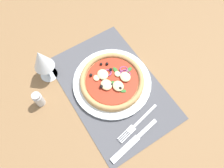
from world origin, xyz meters
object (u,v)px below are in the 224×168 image
at_px(plate, 112,82).
at_px(pepper_shaker, 39,99).
at_px(fork, 136,125).
at_px(knife, 134,141).
at_px(pizza, 112,80).
at_px(wine_glass, 42,60).

relative_size(plate, pepper_shaker, 4.27).
height_order(fork, knife, knife).
relative_size(pizza, wine_glass, 1.56).
relative_size(fork, wine_glass, 1.20).
distance_m(fork, knife, 0.05).
relative_size(plate, wine_glass, 1.92).
height_order(fork, wine_glass, wine_glass).
distance_m(plate, fork, 0.18).
distance_m(knife, pepper_shaker, 0.35).
bearing_deg(pizza, wine_glass, 48.46).
bearing_deg(fork, pizza, -106.67).
distance_m(pizza, fork, 0.18).
relative_size(fork, pepper_shaker, 2.68).
xyz_separation_m(pizza, pepper_shaker, (0.07, 0.25, 0.01)).
xyz_separation_m(plate, pizza, (0.00, -0.00, 0.02)).
bearing_deg(pizza, fork, 174.76).
bearing_deg(fork, pepper_shaker, -57.72).
relative_size(plate, fork, 1.60).
height_order(pizza, pepper_shaker, pepper_shaker).
bearing_deg(wine_glass, plate, -131.58).
bearing_deg(fork, knife, 36.12).
height_order(plate, pizza, pizza).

